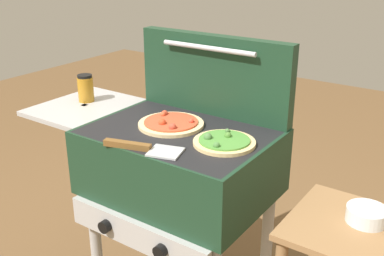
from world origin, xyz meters
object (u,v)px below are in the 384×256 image
(pizza_veggie, at_px, (224,142))
(sauce_jar, at_px, (86,88))
(topping_bowl_near, at_px, (367,215))
(pizza_pepperoni, at_px, (171,123))
(grill, at_px, (177,167))
(spatula, at_px, (143,148))

(pizza_veggie, height_order, sauce_jar, sauce_jar)
(topping_bowl_near, bearing_deg, pizza_pepperoni, -177.88)
(pizza_pepperoni, relative_size, pizza_veggie, 1.15)
(pizza_pepperoni, distance_m, topping_bowl_near, 0.71)
(grill, bearing_deg, sauce_jar, 174.85)
(spatula, bearing_deg, pizza_veggie, 44.68)
(pizza_pepperoni, bearing_deg, sauce_jar, 176.92)
(grill, bearing_deg, pizza_pepperoni, 152.67)
(spatula, xyz_separation_m, topping_bowl_near, (0.64, 0.24, -0.14))
(topping_bowl_near, bearing_deg, grill, -176.01)
(grill, bearing_deg, spatula, -85.58)
(pizza_veggie, xyz_separation_m, spatula, (-0.19, -0.18, -0.00))
(pizza_veggie, bearing_deg, spatula, -135.32)
(sauce_jar, height_order, topping_bowl_near, sauce_jar)
(spatula, bearing_deg, grill, 94.42)
(grill, bearing_deg, pizza_veggie, -3.65)
(pizza_veggie, distance_m, topping_bowl_near, 0.48)
(grill, relative_size, spatula, 3.62)
(pizza_pepperoni, xyz_separation_m, pizza_veggie, (0.24, -0.03, -0.00))
(grill, xyz_separation_m, pizza_pepperoni, (-0.04, 0.02, 0.15))
(pizza_veggie, distance_m, sauce_jar, 0.70)
(pizza_veggie, bearing_deg, pizza_pepperoni, 172.20)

